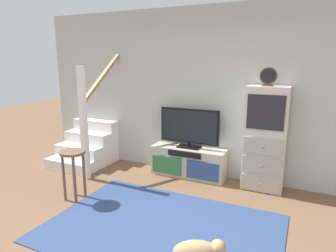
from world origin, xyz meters
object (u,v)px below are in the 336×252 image
at_px(television, 189,127).
at_px(desk_clock, 268,77).
at_px(bar_stool_near, 73,164).
at_px(side_cabinet, 265,139).
at_px(dog, 199,251).
at_px(media_console, 188,162).

relative_size(television, desk_clock, 3.81).
distance_m(desk_clock, bar_stool_near, 2.91).
bearing_deg(side_cabinet, dog, -98.80).
bearing_deg(desk_clock, dog, -98.44).
height_order(desk_clock, dog, desk_clock).
bearing_deg(dog, side_cabinet, 81.20).
bearing_deg(desk_clock, side_cabinet, 45.64).
relative_size(desk_clock, dog, 0.51).
xyz_separation_m(media_console, dog, (0.87, -1.95, -0.12)).
height_order(bar_stool_near, dog, bar_stool_near).
bearing_deg(dog, television, 113.75).
relative_size(side_cabinet, desk_clock, 5.93).
relative_size(bar_stool_near, dog, 1.36).
height_order(television, dog, television).
distance_m(side_cabinet, bar_stool_near, 2.71).
distance_m(side_cabinet, desk_clock, 0.89).
xyz_separation_m(media_console, television, (0.00, 0.02, 0.58)).
xyz_separation_m(side_cabinet, bar_stool_near, (-2.28, -1.44, -0.25)).
height_order(media_console, bar_stool_near, bar_stool_near).
xyz_separation_m(media_console, bar_stool_near, (-1.11, -1.43, 0.27)).
distance_m(side_cabinet, dog, 2.09).
bearing_deg(side_cabinet, television, 179.33).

